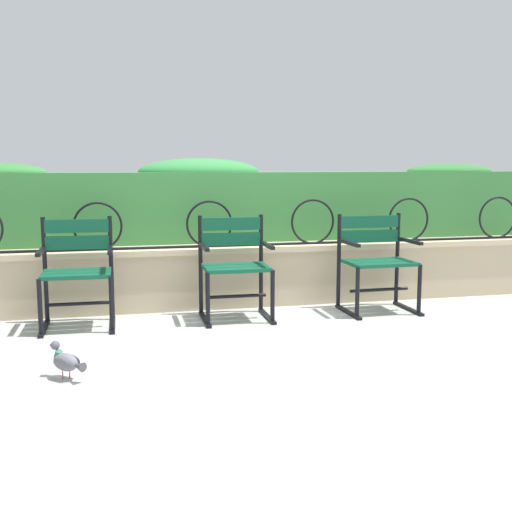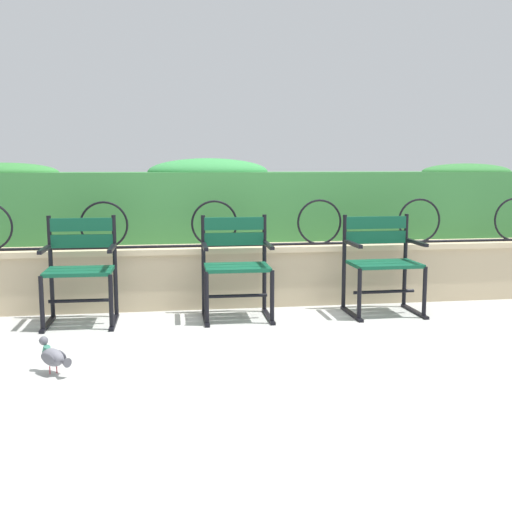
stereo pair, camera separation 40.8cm
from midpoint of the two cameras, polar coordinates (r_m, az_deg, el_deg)
The scene contains 8 objects.
ground_plane at distance 5.22m, azimuth -2.09°, elevation -6.09°, with size 60.00×60.00×0.00m, color #ADADA8.
stone_wall at distance 5.88m, azimuth -3.52°, elevation -1.69°, with size 7.92×0.41×0.55m.
iron_arch_fence at distance 5.71m, azimuth -5.83°, elevation 2.59°, with size 7.37×0.02×0.42m.
hedge_row at distance 6.25m, azimuth -4.43°, elevation 4.78°, with size 7.76×0.56×0.79m.
park_chair_left at distance 5.31m, azimuth -17.86°, elevation -1.14°, with size 0.58×0.53×0.87m.
park_chair_centre at distance 5.36m, azimuth -4.13°, elevation -0.71°, with size 0.58×0.53×0.86m.
park_chair_right at distance 5.68m, azimuth 8.70°, elevation -0.26°, with size 0.62×0.53×0.85m.
pigeon_near_chairs at distance 4.12m, azimuth -19.43°, elevation -8.91°, with size 0.23×0.24×0.22m.
Camera 1 is at (-1.18, -4.93, 1.29)m, focal length 44.67 mm.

